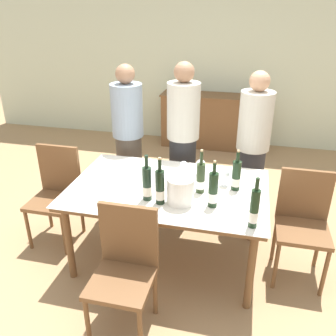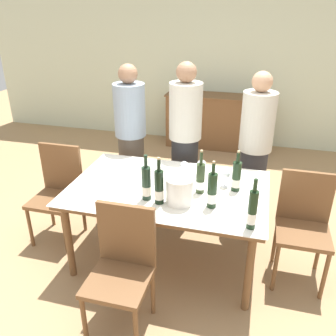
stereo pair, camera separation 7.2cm
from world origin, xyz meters
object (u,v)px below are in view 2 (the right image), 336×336
(wine_bottle_4, at_px, (212,191))
(person_host, at_px, (131,140))
(sideboard_cabinet, at_px, (216,121))
(wine_bottle_0, at_px, (236,177))
(ice_bucket, at_px, (180,190))
(wine_bottle_2, at_px, (252,211))
(wine_bottle_1, at_px, (200,179))
(chair_right_end, at_px, (303,220))
(wine_bottle_5, at_px, (159,188))
(wine_glass_1, at_px, (226,175))
(wine_glass_2, at_px, (202,165))
(person_guest_right, at_px, (255,150))
(dining_table, at_px, (168,194))
(wine_glass_0, at_px, (184,166))
(chair_near_front, at_px, (122,262))
(person_guest_left, at_px, (185,143))
(wine_bottle_3, at_px, (146,184))
(chair_left_end, at_px, (58,187))

(wine_bottle_4, height_order, person_host, person_host)
(sideboard_cabinet, bearing_deg, wine_bottle_0, -79.06)
(ice_bucket, distance_m, wine_bottle_2, 0.59)
(wine_bottle_1, bearing_deg, chair_right_end, 6.73)
(ice_bucket, bearing_deg, wine_bottle_5, -163.13)
(sideboard_cabinet, relative_size, wine_bottle_5, 4.10)
(wine_glass_1, bearing_deg, wine_glass_2, 144.93)
(sideboard_cabinet, xyz_separation_m, person_guest_right, (0.66, -2.01, 0.37))
(person_host, bearing_deg, wine_bottle_5, -59.55)
(wine_bottle_5, bearing_deg, wine_glass_1, 41.58)
(wine_bottle_2, bearing_deg, wine_bottle_0, 106.35)
(dining_table, height_order, wine_bottle_2, wine_bottle_2)
(ice_bucket, relative_size, wine_bottle_0, 0.63)
(wine_bottle_4, xyz_separation_m, wine_bottle_5, (-0.40, -0.05, -0.00))
(wine_glass_0, relative_size, chair_near_front, 0.16)
(person_host, relative_size, person_guest_left, 0.97)
(person_host, bearing_deg, wine_bottle_2, -42.65)
(sideboard_cabinet, height_order, ice_bucket, ice_bucket)
(person_guest_left, bearing_deg, person_guest_right, 6.57)
(person_guest_right, bearing_deg, sideboard_cabinet, 108.11)
(person_host, xyz_separation_m, person_guest_left, (0.60, -0.01, 0.03))
(wine_bottle_1, distance_m, chair_near_front, 0.91)
(wine_bottle_0, bearing_deg, wine_glass_1, 152.80)
(person_host, bearing_deg, wine_bottle_3, -63.55)
(person_host, bearing_deg, wine_bottle_1, -42.29)
(chair_left_end, bearing_deg, wine_bottle_2, -15.64)
(wine_glass_2, height_order, person_guest_left, person_guest_left)
(wine_bottle_5, xyz_separation_m, chair_right_end, (1.13, 0.35, -0.32))
(dining_table, bearing_deg, wine_glass_0, 69.29)
(wine_bottle_4, height_order, chair_near_front, wine_bottle_4)
(wine_bottle_2, relative_size, chair_right_end, 0.41)
(ice_bucket, distance_m, wine_glass_0, 0.46)
(person_host, bearing_deg, wine_bottle_0, -31.01)
(sideboard_cabinet, height_order, wine_bottle_2, wine_bottle_2)
(dining_table, height_order, ice_bucket, ice_bucket)
(wine_bottle_1, bearing_deg, wine_bottle_2, -43.40)
(wine_bottle_5, height_order, wine_glass_0, wine_bottle_5)
(wine_bottle_4, relative_size, person_guest_left, 0.23)
(wine_bottle_5, bearing_deg, wine_bottle_2, -12.63)
(wine_glass_2, bearing_deg, wine_bottle_5, -111.74)
(chair_left_end, bearing_deg, wine_bottle_1, -4.27)
(ice_bucket, relative_size, person_guest_right, 0.14)
(wine_bottle_5, xyz_separation_m, person_host, (-0.63, 1.08, -0.06))
(person_guest_right, bearing_deg, dining_table, -127.47)
(sideboard_cabinet, height_order, person_host, person_host)
(wine_bottle_0, height_order, person_guest_left, person_guest_left)
(wine_bottle_0, height_order, chair_right_end, wine_bottle_0)
(wine_bottle_2, xyz_separation_m, person_guest_left, (-0.74, 1.22, -0.04))
(wine_bottle_4, bearing_deg, person_guest_left, 113.19)
(wine_glass_1, relative_size, person_guest_right, 0.10)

